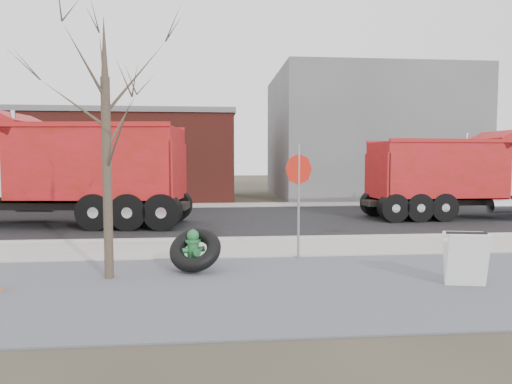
{
  "coord_description": "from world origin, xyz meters",
  "views": [
    {
      "loc": [
        -1.09,
        -11.83,
        2.39
      ],
      "look_at": [
        0.2,
        2.2,
        1.4
      ],
      "focal_mm": 32.0,
      "sensor_mm": 36.0,
      "label": 1
    }
  ],
  "objects": [
    {
      "name": "sidewalk",
      "position": [
        0.0,
        0.25,
        0.03
      ],
      "size": [
        60.0,
        2.5,
        0.06
      ],
      "primitive_type": "cube",
      "color": "#9E9B93",
      "rests_on": "ground"
    },
    {
      "name": "far_sidewalk",
      "position": [
        0.0,
        12.0,
        0.03
      ],
      "size": [
        60.0,
        2.0,
        0.06
      ],
      "primitive_type": "cube",
      "color": "#9E9B93",
      "rests_on": "ground"
    },
    {
      "name": "dump_truck_red_b",
      "position": [
        -6.48,
        5.18,
        2.05
      ],
      "size": [
        9.77,
        3.69,
        4.03
      ],
      "rotation": [
        0.0,
        0.0,
        3.03
      ],
      "color": "black",
      "rests_on": "ground"
    },
    {
      "name": "dump_truck_red_a",
      "position": [
        9.0,
        6.0,
        1.8
      ],
      "size": [
        8.76,
        2.65,
        3.53
      ],
      "rotation": [
        0.0,
        0.0,
        0.03
      ],
      "color": "black",
      "rests_on": "ground"
    },
    {
      "name": "bare_tree",
      "position": [
        -3.2,
        -2.6,
        3.3
      ],
      "size": [
        3.2,
        3.2,
        5.2
      ],
      "color": "#382D23",
      "rests_on": "ground"
    },
    {
      "name": "gravel_verge",
      "position": [
        0.0,
        -3.5,
        0.01
      ],
      "size": [
        60.0,
        5.0,
        0.03
      ],
      "primitive_type": "cube",
      "color": "slate",
      "rests_on": "ground"
    },
    {
      "name": "ground",
      "position": [
        0.0,
        0.0,
        0.0
      ],
      "size": [
        120.0,
        120.0,
        0.0
      ],
      "primitive_type": "plane",
      "color": "#383328",
      "rests_on": "ground"
    },
    {
      "name": "curb",
      "position": [
        0.0,
        1.55,
        0.06
      ],
      "size": [
        60.0,
        0.15,
        0.11
      ],
      "primitive_type": "cube",
      "color": "#9E9B93",
      "rests_on": "ground"
    },
    {
      "name": "truck_tire",
      "position": [
        -1.5,
        -2.18,
        0.49
      ],
      "size": [
        1.32,
        1.27,
        0.96
      ],
      "color": "black",
      "rests_on": "ground"
    },
    {
      "name": "fire_hydrant",
      "position": [
        -1.55,
        -2.07,
        0.42
      ],
      "size": [
        0.51,
        0.5,
        0.91
      ],
      "rotation": [
        0.0,
        0.0,
        0.39
      ],
      "color": "#2C743D",
      "rests_on": "ground"
    },
    {
      "name": "building_grey",
      "position": [
        9.0,
        18.0,
        4.0
      ],
      "size": [
        12.0,
        10.0,
        8.0
      ],
      "color": "slate",
      "rests_on": "ground"
    },
    {
      "name": "stop_sign",
      "position": [
        0.92,
        -1.1,
        1.88
      ],
      "size": [
        0.7,
        0.33,
        2.76
      ],
      "rotation": [
        0.0,
        0.0,
        0.02
      ],
      "color": "gray",
      "rests_on": "ground"
    },
    {
      "name": "building_brick",
      "position": [
        -10.0,
        17.0,
        2.65
      ],
      "size": [
        20.2,
        8.2,
        5.3
      ],
      "color": "maroon",
      "rests_on": "ground"
    },
    {
      "name": "sandwich_board",
      "position": [
        3.6,
        -3.79,
        0.54
      ],
      "size": [
        0.81,
        0.6,
        1.02
      ],
      "rotation": [
        0.0,
        0.0,
        -0.2
      ],
      "color": "white",
      "rests_on": "ground"
    },
    {
      "name": "road",
      "position": [
        0.0,
        6.3,
        0.01
      ],
      "size": [
        60.0,
        9.4,
        0.02
      ],
      "primitive_type": "cube",
      "color": "black",
      "rests_on": "ground"
    }
  ]
}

